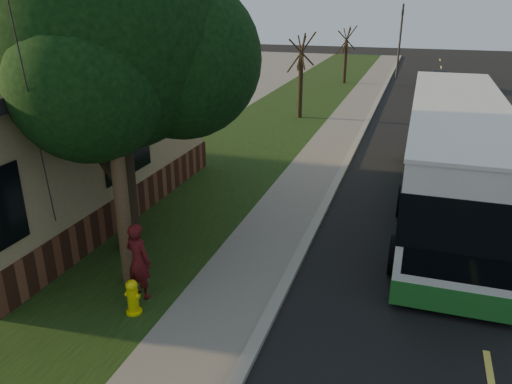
# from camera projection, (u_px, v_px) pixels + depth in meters

# --- Properties ---
(ground) EXTENTS (120.00, 120.00, 0.00)m
(ground) POSITION_uv_depth(u_px,v_px,m) (258.00, 341.00, 9.24)
(ground) COLOR black
(ground) RESTS_ON ground
(road) EXTENTS (8.00, 80.00, 0.01)m
(road) POSITION_uv_depth(u_px,v_px,m) (460.00, 185.00, 16.94)
(road) COLOR black
(road) RESTS_ON ground
(curb) EXTENTS (0.25, 80.00, 0.12)m
(curb) POSITION_uv_depth(u_px,v_px,m) (342.00, 171.00, 18.08)
(curb) COLOR gray
(curb) RESTS_ON ground
(sidewalk) EXTENTS (2.00, 80.00, 0.08)m
(sidewalk) POSITION_uv_depth(u_px,v_px,m) (315.00, 169.00, 18.37)
(sidewalk) COLOR slate
(sidewalk) RESTS_ON ground
(grass_verge) EXTENTS (5.00, 80.00, 0.07)m
(grass_verge) POSITION_uv_depth(u_px,v_px,m) (227.00, 160.00, 19.38)
(grass_verge) COLOR black
(grass_verge) RESTS_ON ground
(building_lot) EXTENTS (15.00, 80.00, 0.04)m
(building_lot) POSITION_uv_depth(u_px,v_px,m) (18.00, 139.00, 22.27)
(building_lot) COLOR slate
(building_lot) RESTS_ON ground
(fire_hydrant) EXTENTS (0.32, 0.32, 0.74)m
(fire_hydrant) POSITION_uv_depth(u_px,v_px,m) (133.00, 297.00, 9.84)
(fire_hydrant) COLOR yellow
(fire_hydrant) RESTS_ON grass_verge
(utility_pole) EXTENTS (2.86, 3.21, 9.07)m
(utility_pole) POSITION_uv_depth(u_px,v_px,m) (108.00, 72.00, 9.39)
(utility_pole) COLOR #473321
(utility_pole) RESTS_ON ground
(leafy_tree) EXTENTS (6.30, 6.00, 7.80)m
(leafy_tree) POSITION_uv_depth(u_px,v_px,m) (114.00, 35.00, 10.91)
(leafy_tree) COLOR black
(leafy_tree) RESTS_ON grass_verge
(bare_tree_near) EXTENTS (1.38, 1.21, 4.31)m
(bare_tree_near) POSITION_uv_depth(u_px,v_px,m) (301.00, 77.00, 25.41)
(bare_tree_near) COLOR black
(bare_tree_near) RESTS_ON grass_verge
(bare_tree_far) EXTENTS (1.38, 1.21, 4.03)m
(bare_tree_far) POSITION_uv_depth(u_px,v_px,m) (346.00, 56.00, 35.94)
(bare_tree_far) COLOR black
(bare_tree_far) RESTS_ON grass_verge
(traffic_signal) EXTENTS (0.18, 0.22, 5.50)m
(traffic_signal) POSITION_uv_depth(u_px,v_px,m) (400.00, 36.00, 38.05)
(traffic_signal) COLOR #2D2D30
(traffic_signal) RESTS_ON ground
(transit_bus) EXTENTS (2.76, 11.95, 3.23)m
(transit_bus) POSITION_uv_depth(u_px,v_px,m) (453.00, 154.00, 14.41)
(transit_bus) COLOR silver
(transit_bus) RESTS_ON ground
(skateboarder) EXTENTS (0.69, 0.54, 1.67)m
(skateboarder) POSITION_uv_depth(u_px,v_px,m) (139.00, 261.00, 10.22)
(skateboarder) COLOR #4A0E12
(skateboarder) RESTS_ON grass_verge
(dumpster) EXTENTS (1.74, 1.54, 1.30)m
(dumpster) POSITION_uv_depth(u_px,v_px,m) (92.00, 149.00, 18.47)
(dumpster) COLOR black
(dumpster) RESTS_ON building_lot
(distant_car) EXTENTS (1.99, 4.35, 1.45)m
(distant_car) POSITION_uv_depth(u_px,v_px,m) (441.00, 80.00, 33.54)
(distant_car) COLOR black
(distant_car) RESTS_ON ground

